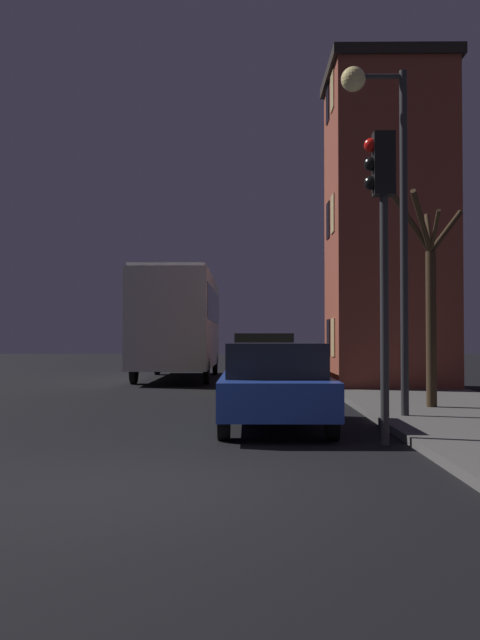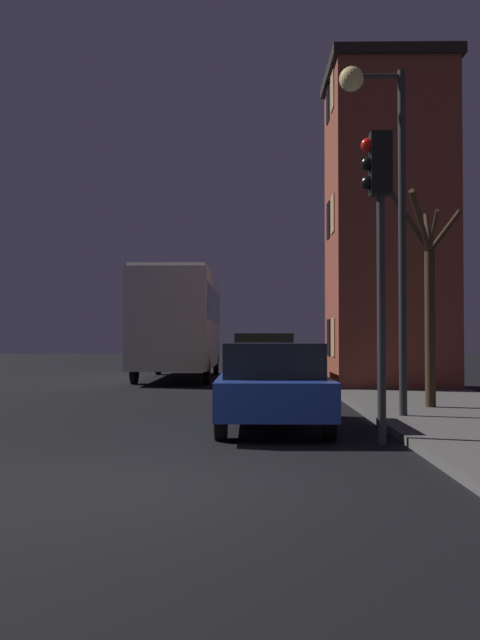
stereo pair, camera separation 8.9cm
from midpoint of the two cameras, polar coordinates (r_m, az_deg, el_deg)
name	(u,v)px [view 2 (the right image)]	position (r m, az deg, el deg)	size (l,w,h in m)	color
ground_plane	(135,484)	(7.59, -8.08, -12.90)	(120.00, 120.00, 0.00)	black
brick_building	(388,225)	(21.71, 11.87, 7.47)	(3.62, 3.79, 9.43)	brown
streetlamp	(381,169)	(13.35, 11.37, 11.74)	(1.19, 0.45, 6.29)	#28282B
traffic_light	(379,220)	(10.34, 11.28, 7.81)	(0.43, 0.24, 4.42)	#28282B
bare_tree	(428,294)	(14.78, 14.99, 2.02)	(1.71, 2.07, 4.32)	#382819
bus	(180,317)	(26.38, -4.73, 0.22)	(2.58, 9.27, 3.84)	beige
car_near_lane	(272,384)	(11.85, 2.82, -5.12)	(1.77, 4.11, 1.43)	navy
car_mid_lane	(263,361)	(20.93, 1.99, -3.26)	(1.86, 4.38, 1.64)	olive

